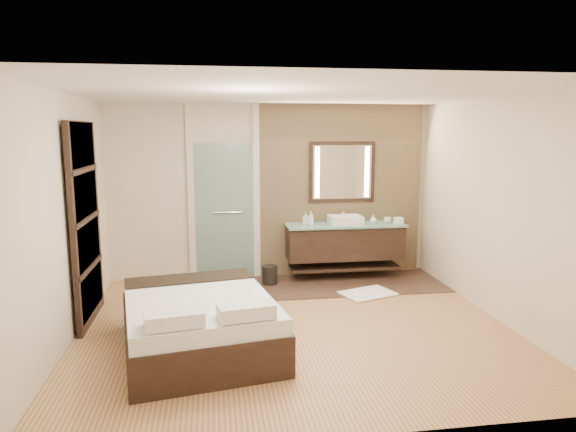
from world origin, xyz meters
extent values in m
plane|color=#8F5F3C|center=(0.00, 0.00, 0.00)|extent=(5.00, 5.00, 0.00)
cube|color=#34221C|center=(0.60, 1.60, 0.01)|extent=(3.80, 1.30, 0.01)
cube|color=tan|center=(1.10, 2.21, 1.35)|extent=(2.60, 0.08, 2.70)
cube|color=black|center=(1.10, 1.92, 0.57)|extent=(1.80, 0.50, 0.50)
cube|color=black|center=(1.10, 1.92, 0.18)|extent=(1.71, 0.45, 0.04)
cube|color=#81C6B7|center=(1.10, 1.90, 0.85)|extent=(1.85, 0.55, 0.03)
cube|color=white|center=(1.10, 1.90, 0.93)|extent=(0.50, 0.38, 0.13)
cylinder|color=silver|center=(1.10, 2.09, 0.95)|extent=(0.03, 0.03, 0.18)
cylinder|color=silver|center=(1.10, 2.05, 1.03)|extent=(0.02, 0.10, 0.02)
cube|color=black|center=(1.10, 2.16, 1.65)|extent=(1.06, 0.03, 0.96)
cube|color=white|center=(1.10, 2.15, 1.65)|extent=(0.94, 0.01, 0.84)
cube|color=#FFF0BF|center=(0.70, 2.14, 1.65)|extent=(0.07, 0.01, 0.80)
cube|color=#FFF0BF|center=(1.50, 2.14, 1.65)|extent=(0.07, 0.01, 0.80)
cube|color=#A6D2CA|center=(-0.75, 2.20, 1.05)|extent=(0.90, 0.05, 2.10)
cylinder|color=silver|center=(-0.70, 2.15, 1.05)|extent=(0.45, 0.03, 0.03)
cube|color=beige|center=(-1.25, 2.21, 1.35)|extent=(0.10, 0.08, 2.70)
cube|color=beige|center=(-0.25, 2.21, 1.35)|extent=(0.10, 0.08, 2.70)
cube|color=black|center=(-2.43, 0.60, 1.20)|extent=(0.06, 1.20, 2.40)
cube|color=white|center=(-2.41, 0.60, 0.37)|extent=(0.02, 1.06, 0.52)
cube|color=white|center=(-2.41, 0.60, 0.96)|extent=(0.02, 1.06, 0.52)
cube|color=white|center=(-2.41, 0.60, 1.54)|extent=(0.02, 1.06, 0.52)
cube|color=white|center=(-2.41, 0.60, 2.13)|extent=(0.02, 1.06, 0.52)
cube|color=black|center=(-1.10, -0.49, 0.21)|extent=(1.79, 2.10, 0.41)
cube|color=silver|center=(-1.10, -0.49, 0.49)|extent=(1.74, 2.04, 0.17)
cube|color=black|center=(-1.22, 0.20, 0.58)|extent=(1.50, 0.66, 0.04)
cube|color=silver|center=(-1.29, -1.28, 0.65)|extent=(0.55, 0.36, 0.13)
cube|color=silver|center=(-0.65, -1.17, 0.65)|extent=(0.55, 0.36, 0.13)
cube|color=white|center=(1.22, 1.04, 0.02)|extent=(0.85, 0.72, 0.02)
cylinder|color=black|center=(-0.10, 1.73, 0.14)|extent=(0.23, 0.23, 0.29)
cube|color=silver|center=(1.92, 1.79, 0.92)|extent=(0.12, 0.12, 0.10)
imported|color=silver|center=(0.55, 1.85, 0.97)|extent=(0.09, 0.09, 0.22)
imported|color=#B2B2B2|center=(0.49, 1.99, 0.96)|extent=(0.09, 0.09, 0.19)
imported|color=silver|center=(1.53, 1.86, 0.93)|extent=(0.13, 0.13, 0.14)
imported|color=silver|center=(1.78, 1.91, 0.91)|extent=(0.15, 0.15, 0.09)
camera|label=1|loc=(-0.93, -5.69, 2.29)|focal=32.00mm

